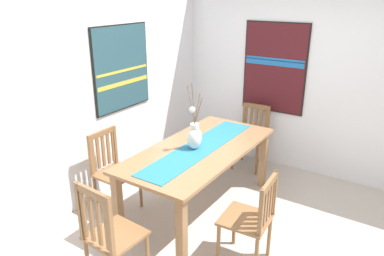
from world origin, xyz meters
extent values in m
cube|color=#B2A89E|center=(0.00, 0.00, -0.01)|extent=(6.40, 6.40, 0.03)
cube|color=silver|center=(0.00, 1.86, 1.35)|extent=(6.40, 0.12, 2.70)
cube|color=silver|center=(1.86, 0.00, 1.35)|extent=(0.12, 6.40, 2.70)
cube|color=#8E6642|center=(0.15, 0.62, 0.76)|extent=(1.98, 0.93, 0.03)
cube|color=#8E6642|center=(-0.76, 0.24, 0.37)|extent=(0.08, 0.08, 0.74)
cube|color=#8E6642|center=(1.06, 0.24, 0.37)|extent=(0.08, 0.08, 0.74)
cube|color=#8E6642|center=(-0.76, 1.01, 0.37)|extent=(0.08, 0.08, 0.74)
cube|color=#8E6642|center=(1.06, 1.01, 0.37)|extent=(0.08, 0.08, 0.74)
cube|color=#236B93|center=(0.15, 0.62, 0.78)|extent=(1.82, 0.36, 0.01)
ellipsoid|color=silver|center=(0.09, 0.66, 0.90)|extent=(0.18, 0.15, 0.25)
cylinder|color=silver|center=(0.09, 0.66, 1.04)|extent=(0.10, 0.10, 0.05)
cylinder|color=brown|center=(0.10, 0.63, 1.23)|extent=(0.01, 0.06, 0.34)
cylinder|color=brown|center=(0.07, 0.68, 1.27)|extent=(0.06, 0.07, 0.42)
cylinder|color=brown|center=(0.11, 0.62, 1.21)|extent=(0.03, 0.09, 0.29)
cylinder|color=brown|center=(0.04, 0.64, 1.30)|extent=(0.11, 0.04, 0.47)
sphere|color=white|center=(0.04, 0.65, 1.24)|extent=(0.06, 0.06, 0.06)
cube|color=brown|center=(-1.18, 0.62, 0.46)|extent=(0.44, 0.44, 0.03)
cylinder|color=brown|center=(-0.99, 0.79, 0.22)|extent=(0.04, 0.04, 0.45)
cylinder|color=brown|center=(-1.01, 0.43, 0.22)|extent=(0.04, 0.04, 0.45)
cube|color=brown|center=(-1.36, 0.81, 0.73)|extent=(0.04, 0.04, 0.52)
cube|color=brown|center=(-1.38, 0.45, 0.73)|extent=(0.04, 0.04, 0.52)
cube|color=brown|center=(-1.37, 0.63, 0.96)|extent=(0.05, 0.38, 0.06)
cube|color=brown|center=(-1.36, 0.76, 0.71)|extent=(0.02, 0.04, 0.43)
cube|color=brown|center=(-1.36, 0.67, 0.71)|extent=(0.02, 0.04, 0.43)
cube|color=brown|center=(-1.37, 0.58, 0.71)|extent=(0.02, 0.04, 0.43)
cube|color=brown|center=(-1.37, 0.49, 0.71)|extent=(0.02, 0.04, 0.43)
cube|color=brown|center=(-0.37, 1.40, 0.46)|extent=(0.43, 0.43, 0.03)
cylinder|color=brown|center=(-0.19, 1.22, 0.22)|extent=(0.04, 0.04, 0.45)
cylinder|color=brown|center=(-0.55, 1.22, 0.22)|extent=(0.04, 0.04, 0.45)
cylinder|color=brown|center=(-0.18, 1.58, 0.22)|extent=(0.04, 0.04, 0.45)
cylinder|color=brown|center=(-0.54, 1.58, 0.22)|extent=(0.04, 0.04, 0.45)
cube|color=brown|center=(-0.18, 1.59, 0.70)|extent=(0.04, 0.04, 0.47)
cube|color=brown|center=(-0.54, 1.59, 0.70)|extent=(0.04, 0.04, 0.47)
cube|color=brown|center=(-0.36, 1.59, 0.91)|extent=(0.38, 0.04, 0.06)
cube|color=brown|center=(-0.21, 1.59, 0.69)|extent=(0.04, 0.02, 0.38)
cube|color=brown|center=(-0.29, 1.59, 0.69)|extent=(0.04, 0.02, 0.38)
cube|color=brown|center=(-0.36, 1.59, 0.69)|extent=(0.04, 0.02, 0.38)
cube|color=brown|center=(-0.44, 1.59, 0.69)|extent=(0.04, 0.02, 0.38)
cube|color=brown|center=(-0.51, 1.59, 0.69)|extent=(0.04, 0.02, 0.38)
cube|color=brown|center=(-0.36, -0.19, 0.46)|extent=(0.45, 0.45, 0.03)
cylinder|color=brown|center=(-0.55, -0.02, 0.22)|extent=(0.04, 0.04, 0.45)
cylinder|color=brown|center=(-0.19, 0.00, 0.22)|extent=(0.04, 0.04, 0.45)
cylinder|color=brown|center=(-0.16, -0.36, 0.22)|extent=(0.04, 0.04, 0.45)
cube|color=brown|center=(-0.52, -0.39, 0.69)|extent=(0.04, 0.04, 0.43)
cube|color=brown|center=(-0.16, -0.37, 0.69)|extent=(0.04, 0.04, 0.43)
cube|color=brown|center=(-0.34, -0.38, 0.87)|extent=(0.38, 0.06, 0.06)
cube|color=brown|center=(-0.49, -0.39, 0.67)|extent=(0.04, 0.02, 0.34)
cube|color=brown|center=(-0.42, -0.38, 0.67)|extent=(0.04, 0.02, 0.34)
cube|color=brown|center=(-0.34, -0.38, 0.67)|extent=(0.04, 0.02, 0.34)
cube|color=brown|center=(-0.27, -0.37, 0.67)|extent=(0.04, 0.02, 0.34)
cube|color=brown|center=(-0.19, -0.37, 0.67)|extent=(0.04, 0.02, 0.34)
cube|color=brown|center=(1.46, 0.61, 0.46)|extent=(0.44, 0.44, 0.03)
cylinder|color=brown|center=(1.29, 0.42, 0.22)|extent=(0.04, 0.04, 0.45)
cylinder|color=brown|center=(1.27, 0.78, 0.22)|extent=(0.04, 0.04, 0.45)
cylinder|color=brown|center=(1.65, 0.44, 0.22)|extent=(0.04, 0.04, 0.45)
cylinder|color=brown|center=(1.63, 0.80, 0.22)|extent=(0.04, 0.04, 0.45)
cube|color=brown|center=(1.66, 0.44, 0.68)|extent=(0.04, 0.04, 0.42)
cube|color=brown|center=(1.64, 0.80, 0.68)|extent=(0.04, 0.04, 0.42)
cube|color=brown|center=(1.65, 0.62, 0.86)|extent=(0.05, 0.38, 0.06)
cube|color=brown|center=(1.66, 0.47, 0.67)|extent=(0.02, 0.04, 0.33)
cube|color=brown|center=(1.65, 0.55, 0.67)|extent=(0.02, 0.04, 0.33)
cube|color=brown|center=(1.65, 0.62, 0.67)|extent=(0.02, 0.04, 0.33)
cube|color=brown|center=(1.64, 0.70, 0.67)|extent=(0.02, 0.04, 0.33)
cube|color=brown|center=(1.64, 0.77, 0.67)|extent=(0.02, 0.04, 0.33)
cube|color=black|center=(0.22, 1.80, 1.51)|extent=(0.91, 0.04, 1.02)
cube|color=#284C56|center=(0.22, 1.78, 1.51)|extent=(0.88, 0.01, 0.99)
cube|color=gold|center=(0.22, 1.77, 1.48)|extent=(0.85, 0.00, 0.03)
cube|color=gold|center=(0.22, 1.77, 1.33)|extent=(0.85, 0.00, 0.05)
cube|color=black|center=(1.80, 0.46, 1.40)|extent=(0.04, 0.89, 1.23)
cube|color=#471419|center=(1.78, 0.46, 1.40)|extent=(0.01, 0.86, 1.20)
cube|color=#1E60A8|center=(1.77, 0.46, 1.52)|extent=(0.00, 0.83, 0.04)
cube|color=#1E60A8|center=(1.77, 0.46, 1.47)|extent=(0.00, 0.83, 0.08)
camera|label=1|loc=(-2.95, -1.32, 2.38)|focal=34.14mm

